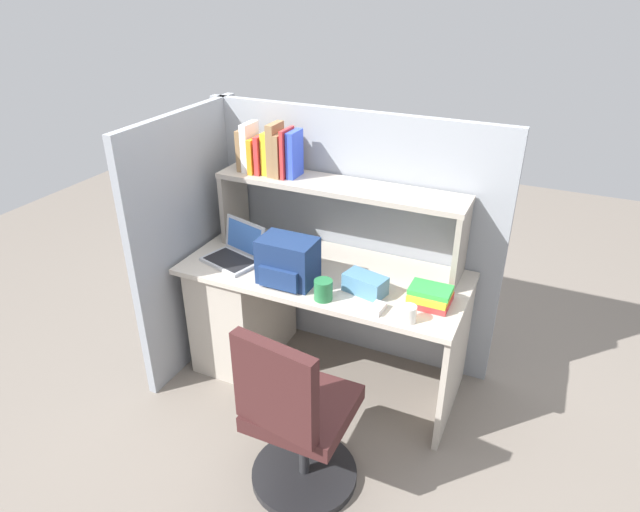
# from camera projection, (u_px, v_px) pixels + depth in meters

# --- Properties ---
(ground_plane) EXTENTS (8.00, 8.00, 0.00)m
(ground_plane) POSITION_uv_depth(u_px,v_px,m) (323.00, 373.00, 3.44)
(ground_plane) COLOR slate
(desk) EXTENTS (1.60, 0.70, 0.73)m
(desk) POSITION_uv_depth(u_px,v_px,m) (266.00, 304.00, 3.39)
(desk) COLOR beige
(desk) RESTS_ON ground_plane
(cubicle_partition_rear) EXTENTS (1.84, 0.05, 1.55)m
(cubicle_partition_rear) POSITION_uv_depth(u_px,v_px,m) (349.00, 237.00, 3.38)
(cubicle_partition_rear) COLOR gray
(cubicle_partition_rear) RESTS_ON ground_plane
(cubicle_partition_left) EXTENTS (0.05, 1.06, 1.55)m
(cubicle_partition_left) POSITION_uv_depth(u_px,v_px,m) (193.00, 240.00, 3.35)
(cubicle_partition_left) COLOR gray
(cubicle_partition_left) RESTS_ON ground_plane
(overhead_hutch) EXTENTS (1.44, 0.28, 0.45)m
(overhead_hutch) POSITION_uv_depth(u_px,v_px,m) (339.00, 200.00, 3.09)
(overhead_hutch) COLOR gray
(overhead_hutch) RESTS_ON desk
(reference_books_on_shelf) EXTENTS (0.37, 0.17, 0.30)m
(reference_books_on_shelf) POSITION_uv_depth(u_px,v_px,m) (269.00, 151.00, 3.15)
(reference_books_on_shelf) COLOR olive
(reference_books_on_shelf) RESTS_ON overhead_hutch
(laptop) EXTENTS (0.37, 0.32, 0.22)m
(laptop) POSITION_uv_depth(u_px,v_px,m) (236.00, 252.00, 3.19)
(laptop) COLOR #B7BABF
(laptop) RESTS_ON desk
(backpack) EXTENTS (0.30, 0.23, 0.25)m
(backpack) POSITION_uv_depth(u_px,v_px,m) (287.00, 262.00, 2.94)
(backpack) COLOR navy
(backpack) RESTS_ON desk
(computer_mouse) EXTENTS (0.07, 0.11, 0.03)m
(computer_mouse) POSITION_uv_depth(u_px,v_px,m) (377.00, 308.00, 2.73)
(computer_mouse) COLOR silver
(computer_mouse) RESTS_ON desk
(paper_cup) EXTENTS (0.08, 0.08, 0.08)m
(paper_cup) POSITION_uv_depth(u_px,v_px,m) (409.00, 314.00, 2.64)
(paper_cup) COLOR white
(paper_cup) RESTS_ON desk
(tissue_box) EXTENTS (0.24, 0.17, 0.10)m
(tissue_box) POSITION_uv_depth(u_px,v_px,m) (365.00, 284.00, 2.87)
(tissue_box) COLOR teal
(tissue_box) RESTS_ON desk
(snack_canister) EXTENTS (0.10, 0.10, 0.11)m
(snack_canister) POSITION_uv_depth(u_px,v_px,m) (323.00, 290.00, 2.81)
(snack_canister) COLOR #26723F
(snack_canister) RESTS_ON desk
(desk_book_stack) EXTENTS (0.21, 0.20, 0.09)m
(desk_book_stack) POSITION_uv_depth(u_px,v_px,m) (430.00, 296.00, 2.78)
(desk_book_stack) COLOR red
(desk_book_stack) RESTS_ON desk
(office_chair) EXTENTS (0.52, 0.52, 0.93)m
(office_chair) POSITION_uv_depth(u_px,v_px,m) (296.00, 424.00, 2.52)
(office_chair) COLOR black
(office_chair) RESTS_ON ground_plane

